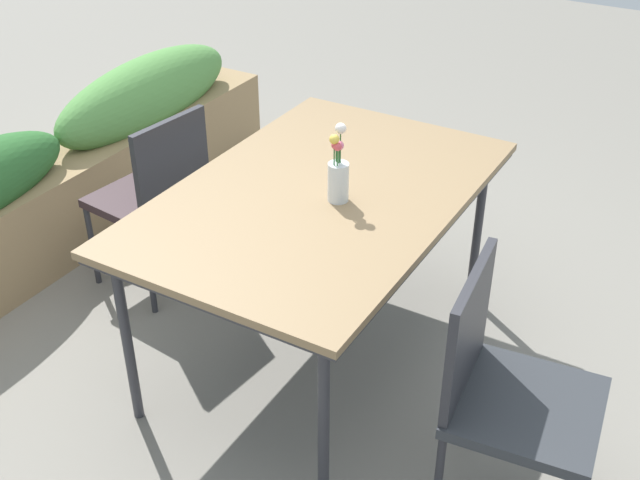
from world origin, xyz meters
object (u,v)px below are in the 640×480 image
(dining_table, at_px, (320,202))
(flower_vase, at_px, (338,173))
(planter_box, at_px, (66,177))
(chair_far_side, at_px, (156,191))
(chair_near_left, at_px, (504,384))

(dining_table, bearing_deg, flower_vase, -104.68)
(dining_table, xyz_separation_m, planter_box, (0.13, 1.56, -0.37))
(chair_far_side, xyz_separation_m, flower_vase, (-0.09, -0.99, 0.39))
(chair_near_left, height_order, planter_box, chair_near_left)
(dining_table, height_order, chair_near_left, chair_near_left)
(planter_box, bearing_deg, chair_far_side, -96.05)
(dining_table, bearing_deg, chair_near_left, -112.14)
(dining_table, distance_m, chair_near_left, 0.99)
(dining_table, distance_m, planter_box, 1.61)
(flower_vase, bearing_deg, chair_far_side, 84.89)
(chair_near_left, xyz_separation_m, chair_far_side, (0.43, 1.79, 0.00))
(chair_near_left, distance_m, planter_box, 2.50)
(flower_vase, bearing_deg, planter_box, 84.51)
(dining_table, relative_size, flower_vase, 5.13)
(dining_table, height_order, planter_box, planter_box)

